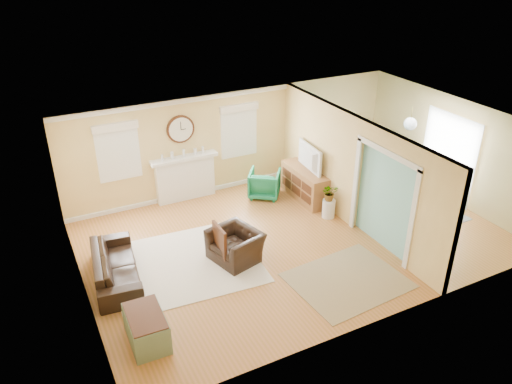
{
  "coord_description": "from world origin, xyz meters",
  "views": [
    {
      "loc": [
        -5.04,
        -8.05,
        6.05
      ],
      "look_at": [
        -0.8,
        0.3,
        1.2
      ],
      "focal_mm": 35.0,
      "sensor_mm": 36.0,
      "label": 1
    }
  ],
  "objects_px": {
    "sofa": "(115,266)",
    "credenza": "(305,184)",
    "green_chair": "(264,184)",
    "dining_table": "(386,190)",
    "eames_chair": "(235,245)"
  },
  "relations": [
    {
      "from": "dining_table",
      "to": "green_chair",
      "type": "bearing_deg",
      "value": 45.47
    },
    {
      "from": "sofa",
      "to": "credenza",
      "type": "relative_size",
      "value": 1.31
    },
    {
      "from": "green_chair",
      "to": "sofa",
      "type": "bearing_deg",
      "value": 59.24
    },
    {
      "from": "credenza",
      "to": "dining_table",
      "type": "bearing_deg",
      "value": -34.23
    },
    {
      "from": "green_chair",
      "to": "credenza",
      "type": "xyz_separation_m",
      "value": [
        0.87,
        -0.56,
        0.05
      ]
    },
    {
      "from": "sofa",
      "to": "credenza",
      "type": "bearing_deg",
      "value": -69.51
    },
    {
      "from": "sofa",
      "to": "green_chair",
      "type": "bearing_deg",
      "value": -60.12
    },
    {
      "from": "dining_table",
      "to": "credenza",
      "type": "bearing_deg",
      "value": 44.93
    },
    {
      "from": "eames_chair",
      "to": "dining_table",
      "type": "distance_m",
      "value": 4.43
    },
    {
      "from": "sofa",
      "to": "eames_chair",
      "type": "relative_size",
      "value": 2.06
    },
    {
      "from": "eames_chair",
      "to": "sofa",
      "type": "bearing_deg",
      "value": -116.03
    },
    {
      "from": "dining_table",
      "to": "eames_chair",
      "type": "bearing_deg",
      "value": 86.05
    },
    {
      "from": "sofa",
      "to": "dining_table",
      "type": "bearing_deg",
      "value": -82.28
    },
    {
      "from": "green_chair",
      "to": "eames_chair",
      "type": "bearing_deg",
      "value": 86.56
    },
    {
      "from": "credenza",
      "to": "green_chair",
      "type": "bearing_deg",
      "value": 147.34
    }
  ]
}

